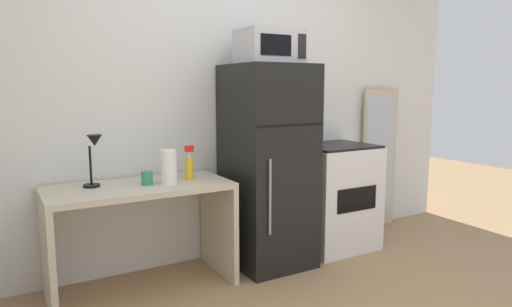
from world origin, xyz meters
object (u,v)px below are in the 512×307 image
Objects in this scene: refrigerator at (268,166)px; desk_lamp at (94,152)px; paper_towel_roll at (169,167)px; desk at (140,216)px; coffee_mug at (147,178)px; microwave at (270,47)px; spray_bottle at (189,166)px; leaning_mirror at (379,158)px; oven_range at (333,195)px.

desk_lamp is at bearing 175.47° from refrigerator.
desk is at bearing 157.15° from paper_towel_roll.
coffee_mug is 0.21× the size of microwave.
paper_towel_roll is at bearing -18.97° from desk_lamp.
paper_towel_roll is 0.84m from refrigerator.
spray_bottle is at bearing 178.78° from refrigerator.
coffee_mug is 0.32m from spray_bottle.
microwave is at bearing -5.46° from desk_lamp.
leaning_mirror is at bearing 8.23° from paper_towel_roll.
coffee_mug is at bearing 178.63° from microwave.
leaning_mirror is at bearing 6.46° from coffee_mug.
spray_bottle reaches higher than paper_towel_roll.
microwave reaches higher than leaning_mirror.
oven_range is at bearing 3.98° from microwave.
desk is 1.57m from microwave.
spray_bottle is (0.37, -0.01, 0.32)m from desk.
desk_lamp is at bearing -176.33° from leaning_mirror.
desk is at bearing -174.17° from leaning_mirror.
paper_towel_roll is 0.19m from spray_bottle.
paper_towel_roll is at bearing -176.89° from oven_range.
coffee_mug is 0.06× the size of refrigerator.
desk_lamp is 0.50m from paper_towel_roll.
refrigerator is 0.77m from oven_range.
spray_bottle is at bearing 21.54° from paper_towel_roll.
refrigerator is 1.44× the size of oven_range.
spray_bottle is 0.66m from refrigerator.
oven_range is (2.00, -0.08, -0.52)m from desk_lamp.
oven_range is at bearing 2.25° from refrigerator.
coffee_mug is at bearing 179.87° from refrigerator.
desk is 0.40m from paper_towel_roll.
paper_towel_roll is (0.14, -0.06, 0.07)m from coffee_mug.
desk is 4.97× the size of spray_bottle.
microwave is (0.00, -0.02, 0.92)m from refrigerator.
microwave is at bearing -89.69° from refrigerator.
desk is 0.78× the size of refrigerator.
desk_lamp is at bearing 177.84° from oven_range.
spray_bottle is 2.19m from leaning_mirror.
microwave is (0.97, -0.02, 0.92)m from coffee_mug.
oven_range is (1.54, 0.08, -0.40)m from paper_towel_roll.
coffee_mug is 0.40× the size of paper_towel_roll.
refrigerator is at bearing -4.53° from desk_lamp.
desk_lamp is at bearing 172.09° from spray_bottle.
desk is at bearing 178.43° from spray_bottle.
leaning_mirror reaches higher than spray_bottle.
oven_range is at bearing 0.57° from spray_bottle.
spray_bottle is at bearing -1.57° from desk.
refrigerator is at bearing 90.31° from microwave.
microwave is (0.66, -0.04, 0.87)m from spray_bottle.
spray_bottle is at bearing -179.43° from oven_range.
desk_lamp reaches higher than desk.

